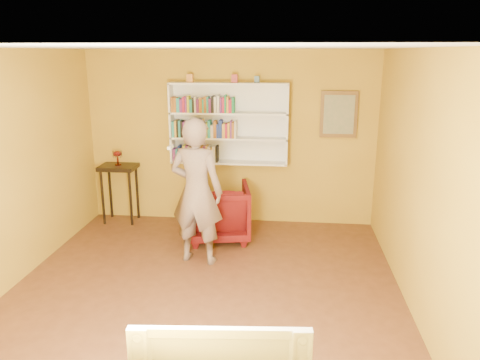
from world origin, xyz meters
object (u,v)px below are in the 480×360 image
Objects in this scene: ruby_lustre at (117,155)px; person at (197,192)px; bookshelf at (229,124)px; console_table at (119,175)px; armchair at (218,212)px.

person reaches higher than ruby_lustre.
bookshelf reaches higher than ruby_lustre.
console_table reaches higher than armchair.
bookshelf is 1.65m from person.
ruby_lustre is (0.00, -0.00, 0.33)m from console_table.
person is at bearing -41.38° from ruby_lustre.
ruby_lustre is 2.04m from person.
person is (-0.15, -0.79, 0.54)m from armchair.
console_table is 2.04m from person.
console_table is 0.33m from ruby_lustre.
bookshelf is 1.83m from ruby_lustre.
person is at bearing 68.55° from armchair.
console_table is at bearing -174.80° from bookshelf.
console_table is 1.03× the size of armchair.
bookshelf reaches higher than console_table.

